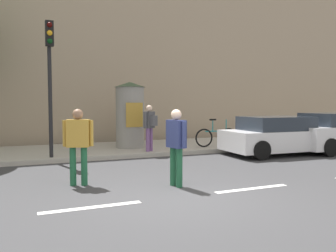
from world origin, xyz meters
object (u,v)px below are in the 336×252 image
Objects in this scene: traffic_light at (50,66)px; pedestrian_in_dark_shirt at (78,140)px; pedestrian_in_red_top at (176,141)px; pedestrian_tallest at (126,119)px; bicycle_leaning at (216,137)px; pedestrian_in_light_jacket at (150,124)px; poster_column at (130,114)px; parked_car_dark at (279,136)px.

traffic_light is 3.96m from pedestrian_in_dark_shirt.
pedestrian_tallest reaches higher than pedestrian_in_red_top.
traffic_light is 2.45× the size of pedestrian_in_red_top.
pedestrian_in_red_top is (1.96, -0.95, -0.01)m from pedestrian_in_dark_shirt.
bicycle_leaning is at bearing 3.65° from traffic_light.
pedestrian_in_red_top is 1.05× the size of pedestrian_in_light_jacket.
traffic_light is at bearing 94.54° from pedestrian_in_dark_shirt.
bicycle_leaning is (2.81, -2.86, -0.61)m from pedestrian_tallest.
pedestrian_in_red_top is 7.72m from pedestrian_tallest.
poster_column is 5.66m from pedestrian_in_dark_shirt.
poster_column is 5.58m from parked_car_dark.
pedestrian_tallest is at bearing 65.23° from pedestrian_in_dark_shirt.
pedestrian_in_light_jacket reaches higher than pedestrian_in_dark_shirt.
pedestrian_in_light_jacket is at bearing -76.53° from poster_column.
pedestrian_in_light_jacket is (3.32, 0.19, -1.85)m from traffic_light.
pedestrian_in_dark_shirt is at bearing -114.77° from pedestrian_tallest.
pedestrian_in_dark_shirt is 7.73m from parked_car_dark.
pedestrian_in_dark_shirt is at bearing -85.46° from traffic_light.
traffic_light reaches higher than pedestrian_tallest.
pedestrian_in_light_jacket is 0.38× the size of parked_car_dark.
bicycle_leaning is at bearing 130.99° from parked_car_dark.
traffic_light is at bearing -153.38° from poster_column.
poster_column reaches higher than pedestrian_in_dark_shirt.
pedestrian_in_light_jacket is (3.05, 3.63, 0.09)m from pedestrian_in_dark_shirt.
parked_car_dark is (4.71, -2.89, -0.75)m from poster_column.
poster_column is 1.54× the size of pedestrian_in_light_jacket.
traffic_light reaches higher than pedestrian_in_dark_shirt.
pedestrian_in_dark_shirt is 1.03× the size of pedestrian_tallest.
pedestrian_in_red_top is at bearing -151.32° from parked_car_dark.
pedestrian_tallest reaches higher than bicycle_leaning.
pedestrian_in_light_jacket is at bearing -90.69° from pedestrian_tallest.
pedestrian_tallest is at bearing 81.63° from pedestrian_in_red_top.
bicycle_leaning is at bearing -45.56° from pedestrian_tallest.
pedestrian_in_red_top is at bearing -25.74° from pedestrian_in_dark_shirt.
pedestrian_in_red_top is at bearing -97.46° from poster_column.
parked_car_dark is at bearing -19.75° from pedestrian_in_light_jacket.
pedestrian_in_dark_shirt is at bearing -164.60° from parked_car_dark.
pedestrian_in_light_jacket is 4.69m from parked_car_dark.
pedestrian_in_light_jacket is at bearing -175.90° from bicycle_leaning.
bicycle_leaning is (3.16, -1.11, -0.88)m from poster_column.
pedestrian_in_dark_shirt is 1.05× the size of pedestrian_in_light_jacket.
traffic_light is 0.98× the size of parked_car_dark.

